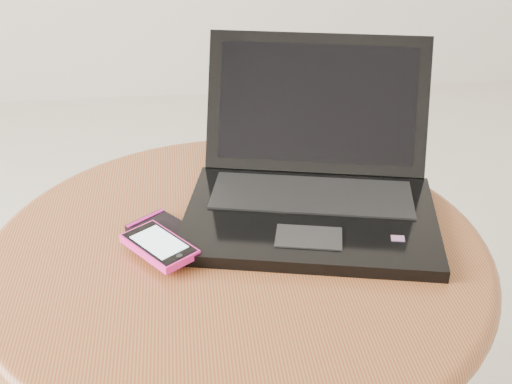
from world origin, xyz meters
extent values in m
cylinder|color=brown|center=(0.03, 0.04, 0.53)|extent=(0.65, 0.65, 0.03)
torus|color=brown|center=(0.03, 0.04, 0.53)|extent=(0.68, 0.68, 0.03)
cube|color=black|center=(0.14, 0.08, 0.55)|extent=(0.40, 0.31, 0.02)
cube|color=black|center=(0.15, 0.12, 0.56)|extent=(0.31, 0.17, 0.00)
cube|color=black|center=(0.12, 0.02, 0.56)|extent=(0.10, 0.07, 0.00)
cube|color=red|center=(0.24, 0.00, 0.56)|extent=(0.02, 0.02, 0.00)
cube|color=black|center=(0.17, 0.24, 0.66)|extent=(0.35, 0.17, 0.20)
cube|color=black|center=(0.17, 0.23, 0.66)|extent=(0.31, 0.14, 0.16)
cube|color=black|center=(-0.06, 0.06, 0.55)|extent=(0.13, 0.13, 0.01)
cube|color=#A4166C|center=(-0.09, 0.10, 0.55)|extent=(0.05, 0.04, 0.00)
cube|color=#F72393|center=(-0.07, 0.02, 0.56)|extent=(0.11, 0.11, 0.01)
cube|color=black|center=(-0.07, 0.02, 0.57)|extent=(0.10, 0.11, 0.00)
cube|color=#C1E6F2|center=(-0.07, 0.02, 0.57)|extent=(0.08, 0.08, 0.00)
cylinder|color=black|center=(-0.05, -0.01, 0.57)|extent=(0.01, 0.01, 0.00)
camera|label=1|loc=(-0.03, -0.70, 1.05)|focal=46.70mm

